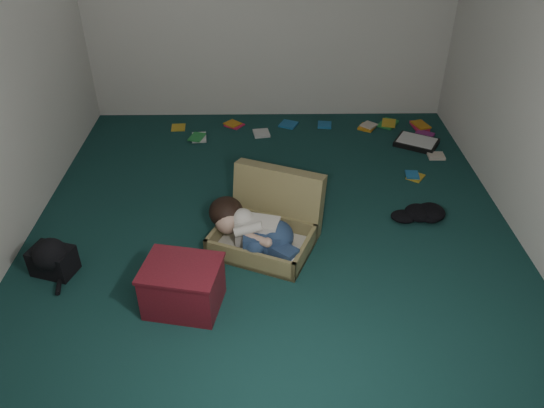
{
  "coord_description": "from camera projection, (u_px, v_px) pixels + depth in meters",
  "views": [
    {
      "loc": [
        -0.05,
        -3.54,
        2.67
      ],
      "look_at": [
        0.0,
        -0.15,
        0.35
      ],
      "focal_mm": 35.0,
      "sensor_mm": 36.0,
      "label": 1
    }
  ],
  "objects": [
    {
      "name": "floor",
      "position": [
        272.0,
        228.0,
        4.42
      ],
      "size": [
        4.5,
        4.5,
        0.0
      ],
      "primitive_type": "plane",
      "color": "#143936",
      "rests_on": "ground"
    },
    {
      "name": "maroon_bin",
      "position": [
        183.0,
        286.0,
        3.59
      ],
      "size": [
        0.58,
        0.49,
        0.35
      ],
      "rotation": [
        0.0,
        0.0,
        -0.19
      ],
      "color": "maroon",
      "rests_on": "floor"
    },
    {
      "name": "book_scatter",
      "position": [
        326.0,
        134.0,
        5.83
      ],
      "size": [
        2.94,
        1.39,
        0.02
      ],
      "color": "gold",
      "rests_on": "floor"
    },
    {
      "name": "paper_tray",
      "position": [
        417.0,
        142.0,
        5.63
      ],
      "size": [
        0.52,
        0.48,
        0.06
      ],
      "rotation": [
        0.0,
        0.0,
        -0.51
      ],
      "color": "black",
      "rests_on": "floor"
    },
    {
      "name": "wall_front",
      "position": [
        281.0,
        320.0,
        1.83
      ],
      "size": [
        4.5,
        0.0,
        4.5
      ],
      "primitive_type": "plane",
      "rotation": [
        -1.57,
        0.0,
        0.0
      ],
      "color": "white",
      "rests_on": "ground"
    },
    {
      "name": "wall_back",
      "position": [
        269.0,
        0.0,
        5.55
      ],
      "size": [
        4.5,
        0.0,
        4.5
      ],
      "primitive_type": "plane",
      "rotation": [
        1.57,
        0.0,
        0.0
      ],
      "color": "white",
      "rests_on": "ground"
    },
    {
      "name": "person",
      "position": [
        254.0,
        230.0,
        4.07
      ],
      "size": [
        0.72,
        0.6,
        0.34
      ],
      "rotation": [
        0.0,
        0.0,
        -0.4
      ],
      "color": "silver",
      "rests_on": "suitcase"
    },
    {
      "name": "backpack",
      "position": [
        53.0,
        260.0,
        3.92
      ],
      "size": [
        0.46,
        0.41,
        0.23
      ],
      "primitive_type": null,
      "rotation": [
        0.0,
        0.0,
        -0.3
      ],
      "color": "black",
      "rests_on": "floor"
    },
    {
      "name": "suitcase",
      "position": [
        269.0,
        222.0,
        4.22
      ],
      "size": [
        0.97,
        0.96,
        0.55
      ],
      "rotation": [
        0.0,
        0.0,
        -0.4
      ],
      "color": "olive",
      "rests_on": "floor"
    },
    {
      "name": "clothing_pile",
      "position": [
        420.0,
        211.0,
        4.51
      ],
      "size": [
        0.51,
        0.46,
        0.13
      ],
      "primitive_type": null,
      "rotation": [
        0.0,
        0.0,
        0.36
      ],
      "color": "black",
      "rests_on": "floor"
    }
  ]
}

